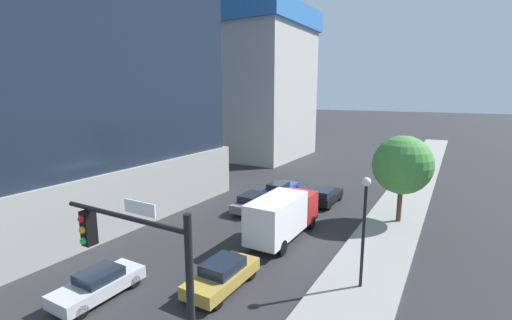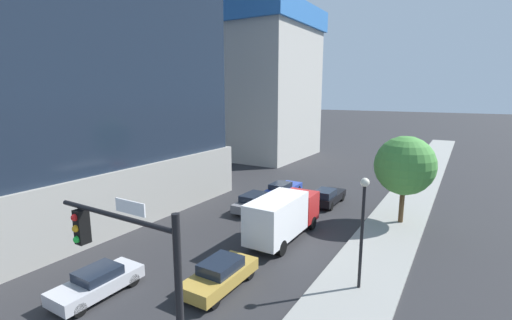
% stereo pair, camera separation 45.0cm
% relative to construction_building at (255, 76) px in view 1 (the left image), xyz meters
% --- Properties ---
extents(sidewalk, '(4.10, 120.00, 0.15)m').
position_rel_construction_building_xyz_m(sidewalk, '(24.32, -25.83, -12.37)').
color(sidewalk, gray).
rests_on(sidewalk, ground).
extents(construction_building, '(17.16, 16.40, 30.00)m').
position_rel_construction_building_xyz_m(construction_building, '(0.00, 0.00, 0.00)').
color(construction_building, '#B2AFA8').
rests_on(construction_building, ground).
extents(traffic_light_pole, '(4.66, 0.48, 6.98)m').
position_rel_construction_building_xyz_m(traffic_light_pole, '(21.15, -42.51, -7.56)').
color(traffic_light_pole, black).
rests_on(traffic_light_pole, sidewalk).
extents(street_lamp, '(0.44, 0.44, 5.72)m').
position_rel_construction_building_xyz_m(street_lamp, '(24.42, -31.56, -8.54)').
color(street_lamp, black).
rests_on(street_lamp, sidewalk).
extents(street_tree, '(4.42, 4.42, 6.62)m').
position_rel_construction_building_xyz_m(street_tree, '(24.64, -20.60, -7.89)').
color(street_tree, brown).
rests_on(street_tree, sidewalk).
extents(car_gold, '(1.87, 4.53, 1.49)m').
position_rel_construction_building_xyz_m(car_gold, '(18.27, -35.03, -11.69)').
color(car_gold, '#AD8938').
rests_on(car_gold, ground).
extents(car_blue, '(1.82, 4.70, 1.34)m').
position_rel_construction_building_xyz_m(car_blue, '(13.47, -18.32, -11.78)').
color(car_blue, '#233D9E').
rests_on(car_blue, ground).
extents(car_black, '(1.75, 4.62, 1.55)m').
position_rel_construction_building_xyz_m(car_black, '(18.27, -19.02, -11.67)').
color(car_black, black).
rests_on(car_black, ground).
extents(car_silver, '(1.83, 4.38, 1.36)m').
position_rel_construction_building_xyz_m(car_silver, '(13.47, -38.70, -11.76)').
color(car_silver, '#B7B7BC').
rests_on(car_silver, ground).
extents(car_gray, '(1.80, 4.66, 1.52)m').
position_rel_construction_building_xyz_m(car_gray, '(13.47, -23.77, -11.68)').
color(car_gray, slate).
rests_on(car_gray, ground).
extents(box_truck, '(2.30, 7.22, 3.19)m').
position_rel_construction_building_xyz_m(box_truck, '(18.27, -27.95, -10.66)').
color(box_truck, '#B21E1E').
rests_on(box_truck, ground).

